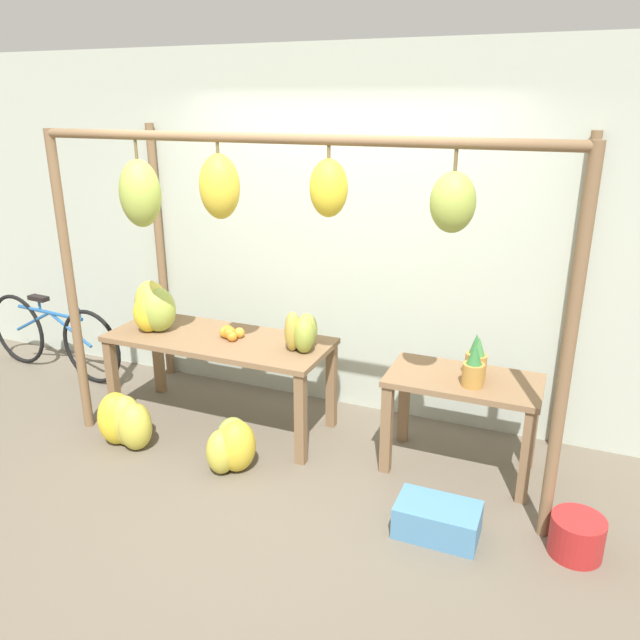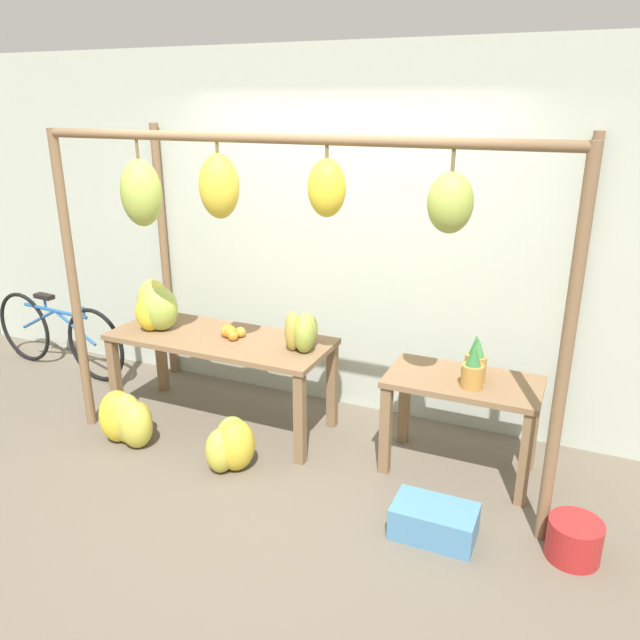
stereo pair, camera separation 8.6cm
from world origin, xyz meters
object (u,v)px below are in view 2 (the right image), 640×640
at_px(blue_bucket, 574,540).
at_px(parked_bicycle, 58,334).
at_px(banana_pile_ground_left, 128,420).
at_px(banana_pile_on_table, 155,307).
at_px(orange_pile, 230,332).
at_px(papaya_pile, 301,332).
at_px(fruit_crate_white, 434,521).
at_px(pineapple_cluster, 475,365).
at_px(banana_pile_ground_right, 231,445).

xyz_separation_m(blue_bucket, parked_bicycle, (-4.54, 0.80, 0.24)).
bearing_deg(banana_pile_ground_left, banana_pile_on_table, 96.20).
relative_size(orange_pile, papaya_pile, 0.61).
bearing_deg(banana_pile_on_table, fruit_crate_white, -14.68).
bearing_deg(blue_bucket, parked_bicycle, 170.00).
bearing_deg(parked_bicycle, blue_bucket, -10.00).
height_order(banana_pile_on_table, pineapple_cluster, banana_pile_on_table).
bearing_deg(banana_pile_on_table, pineapple_cluster, 2.42).
bearing_deg(fruit_crate_white, blue_bucket, 10.02).
bearing_deg(parked_bicycle, banana_pile_on_table, -12.42).
height_order(orange_pile, blue_bucket, orange_pile).
height_order(banana_pile_ground_right, papaya_pile, papaya_pile).
height_order(pineapple_cluster, blue_bucket, pineapple_cluster).
relative_size(banana_pile_on_table, pineapple_cluster, 1.36).
xyz_separation_m(banana_pile_ground_right, papaya_pile, (0.28, 0.55, 0.68)).
height_order(pineapple_cluster, banana_pile_ground_right, pineapple_cluster).
distance_m(parked_bicycle, papaya_pile, 2.67).
xyz_separation_m(pineapple_cluster, banana_pile_ground_left, (-2.37, -0.59, -0.62)).
height_order(banana_pile_ground_left, fruit_crate_white, banana_pile_ground_left).
height_order(orange_pile, fruit_crate_white, orange_pile).
bearing_deg(blue_bucket, orange_pile, 167.26).
distance_m(orange_pile, papaya_pile, 0.60).
bearing_deg(blue_bucket, banana_pile_ground_right, 179.69).
distance_m(banana_pile_on_table, parked_bicycle, 1.54).
xyz_separation_m(pineapple_cluster, blue_bucket, (0.71, -0.59, -0.69)).
bearing_deg(fruit_crate_white, papaya_pile, 149.41).
height_order(pineapple_cluster, fruit_crate_white, pineapple_cluster).
height_order(orange_pile, parked_bicycle, orange_pile).
xyz_separation_m(banana_pile_on_table, pineapple_cluster, (2.42, 0.10, -0.09)).
bearing_deg(papaya_pile, orange_pile, 179.38).
bearing_deg(banana_pile_ground_left, papaya_pile, 25.95).
relative_size(pineapple_cluster, banana_pile_ground_right, 0.70).
bearing_deg(banana_pile_ground_right, papaya_pile, 63.21).
relative_size(pineapple_cluster, blue_bucket, 1.01).
bearing_deg(parked_bicycle, pineapple_cluster, -3.09).
bearing_deg(fruit_crate_white, banana_pile_ground_right, 174.32).
height_order(orange_pile, papaya_pile, papaya_pile).
bearing_deg(pineapple_cluster, banana_pile_on_table, -177.58).
xyz_separation_m(banana_pile_on_table, banana_pile_ground_left, (0.05, -0.49, -0.71)).
relative_size(orange_pile, banana_pile_ground_right, 0.44).
relative_size(banana_pile_ground_left, parked_bicycle, 0.29).
distance_m(pineapple_cluster, blue_bucket, 1.16).
xyz_separation_m(parked_bicycle, papaya_pile, (2.61, -0.24, 0.49)).
height_order(banana_pile_on_table, banana_pile_ground_right, banana_pile_on_table).
height_order(pineapple_cluster, papaya_pile, papaya_pile).
height_order(banana_pile_ground_left, banana_pile_ground_right, banana_pile_ground_left).
relative_size(banana_pile_ground_left, fruit_crate_white, 1.01).
relative_size(parked_bicycle, papaya_pile, 5.31).
height_order(fruit_crate_white, papaya_pile, papaya_pile).
bearing_deg(parked_bicycle, orange_pile, -6.53).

